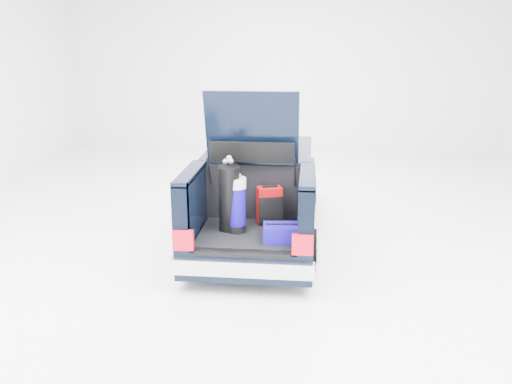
# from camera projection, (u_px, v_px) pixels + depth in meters

# --- Properties ---
(ground) EXTENTS (14.00, 14.00, 0.00)m
(ground) POSITION_uv_depth(u_px,v_px,m) (259.00, 235.00, 8.90)
(ground) COLOR white
(ground) RESTS_ON ground
(car) EXTENTS (1.87, 4.65, 2.47)m
(car) POSITION_uv_depth(u_px,v_px,m) (260.00, 194.00, 8.81)
(car) COLOR black
(car) RESTS_ON ground
(red_suitcase) EXTENTS (0.38, 0.31, 0.56)m
(red_suitcase) POSITION_uv_depth(u_px,v_px,m) (269.00, 206.00, 7.59)
(red_suitcase) COLOR #7E0405
(red_suitcase) RESTS_ON car
(black_golf_bag) EXTENTS (0.33, 0.41, 1.03)m
(black_golf_bag) POSITION_uv_depth(u_px,v_px,m) (229.00, 198.00, 7.24)
(black_golf_bag) COLOR black
(black_golf_bag) RESTS_ON car
(blue_golf_bag) EXTENTS (0.33, 0.33, 0.85)m
(blue_golf_bag) POSITION_uv_depth(u_px,v_px,m) (237.00, 204.00, 7.24)
(blue_golf_bag) COLOR black
(blue_golf_bag) RESTS_ON car
(blue_duffel) EXTENTS (0.50, 0.35, 0.25)m
(blue_duffel) POSITION_uv_depth(u_px,v_px,m) (282.00, 233.00, 6.96)
(blue_duffel) COLOR #11057C
(blue_duffel) RESTS_ON car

